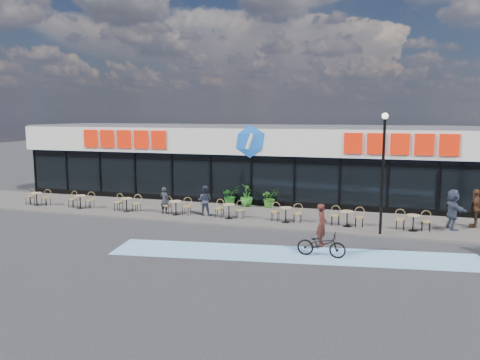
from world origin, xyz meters
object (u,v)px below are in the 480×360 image
at_px(patron_right, 205,201).
at_px(cyclist_a, 321,240).
at_px(patron_left, 164,200).
at_px(bistro_set_0, 38,197).
at_px(potted_plant_mid, 247,195).
at_px(potted_plant_left, 230,195).
at_px(pedestrian_a, 475,208).
at_px(lamp_post, 383,163).
at_px(pedestrian_b, 453,209).
at_px(potted_plant_right, 270,198).

distance_m(patron_right, cyclist_a, 8.39).
xyz_separation_m(patron_left, cyclist_a, (8.85, -4.88, -0.15)).
relative_size(bistro_set_0, potted_plant_mid, 1.21).
height_order(potted_plant_left, patron_right, patron_right).
bearing_deg(potted_plant_left, patron_right, -98.37).
relative_size(potted_plant_left, cyclist_a, 0.56).
bearing_deg(pedestrian_a, potted_plant_mid, -86.77).
distance_m(lamp_post, potted_plant_mid, 8.82).
relative_size(bistro_set_0, cyclist_a, 0.76).
bearing_deg(bistro_set_0, cyclist_a, -15.96).
bearing_deg(potted_plant_mid, pedestrian_b, -13.01).
distance_m(bistro_set_0, potted_plant_left, 11.13).
distance_m(lamp_post, pedestrian_a, 5.39).
bearing_deg(pedestrian_a, bistro_set_0, -74.86).
xyz_separation_m(potted_plant_left, pedestrian_b, (11.47, -2.49, 0.37)).
distance_m(lamp_post, cyclist_a, 5.03).
distance_m(potted_plant_right, patron_left, 5.91).
bearing_deg(potted_plant_mid, patron_right, -116.52).
bearing_deg(patron_left, pedestrian_a, -168.13).
distance_m(potted_plant_left, potted_plant_mid, 1.01).
distance_m(potted_plant_left, pedestrian_b, 11.74).
height_order(potted_plant_left, potted_plant_right, potted_plant_left).
bearing_deg(patron_right, cyclist_a, 139.93).
bearing_deg(potted_plant_right, lamp_post, -35.70).
bearing_deg(potted_plant_right, pedestrian_a, -9.93).
xyz_separation_m(potted_plant_mid, patron_right, (-1.44, -2.88, 0.14)).
distance_m(bistro_set_0, patron_right, 10.23).
height_order(potted_plant_right, cyclist_a, cyclist_a).
relative_size(patron_left, pedestrian_a, 0.79).
bearing_deg(potted_plant_left, potted_plant_mid, -3.84).
xyz_separation_m(bistro_set_0, cyclist_a, (16.88, -4.83, 0.10)).
height_order(patron_right, pedestrian_b, pedestrian_b).
distance_m(pedestrian_b, cyclist_a, 7.66).
bearing_deg(potted_plant_mid, patron_left, -139.51).
distance_m(lamp_post, patron_left, 11.28).
bearing_deg(pedestrian_b, patron_left, 74.88).
bearing_deg(cyclist_a, pedestrian_b, 46.65).
height_order(pedestrian_b, cyclist_a, cyclist_a).
relative_size(bistro_set_0, potted_plant_right, 1.38).
relative_size(patron_right, cyclist_a, 0.76).
relative_size(potted_plant_right, patron_left, 0.78).
relative_size(potted_plant_right, pedestrian_b, 0.60).
relative_size(lamp_post, cyclist_a, 2.60).
height_order(lamp_post, pedestrian_a, lamp_post).
relative_size(potted_plant_left, potted_plant_mid, 0.89).
bearing_deg(potted_plant_left, lamp_post, -27.14).
relative_size(lamp_post, bistro_set_0, 3.44).
distance_m(patron_left, cyclist_a, 10.11).
xyz_separation_m(potted_plant_right, patron_right, (-2.76, -2.99, 0.22)).
bearing_deg(potted_plant_left, cyclist_a, -52.28).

